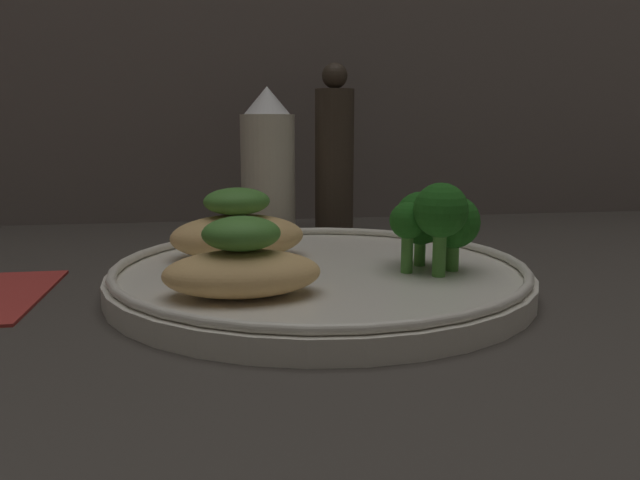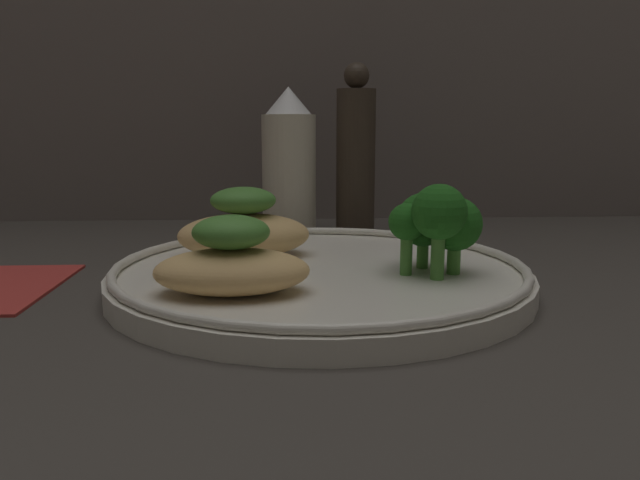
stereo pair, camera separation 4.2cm
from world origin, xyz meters
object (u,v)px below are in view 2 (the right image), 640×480
at_px(sauce_bottle, 289,166).
at_px(pepper_grinder, 356,158).
at_px(plate, 320,275).
at_px(broccoli_bunch, 435,220).

height_order(sauce_bottle, pepper_grinder, pepper_grinder).
relative_size(plate, sauce_bottle, 1.93).
distance_m(plate, pepper_grinder, 0.22).
xyz_separation_m(plate, pepper_grinder, (0.05, 0.20, 0.07)).
bearing_deg(plate, pepper_grinder, 77.19).
distance_m(plate, sauce_bottle, 0.21).
xyz_separation_m(plate, broccoli_bunch, (0.07, -0.02, 0.04)).
distance_m(broccoli_bunch, pepper_grinder, 0.22).
bearing_deg(pepper_grinder, sauce_bottle, 180.00).
relative_size(plate, broccoli_bunch, 4.04).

